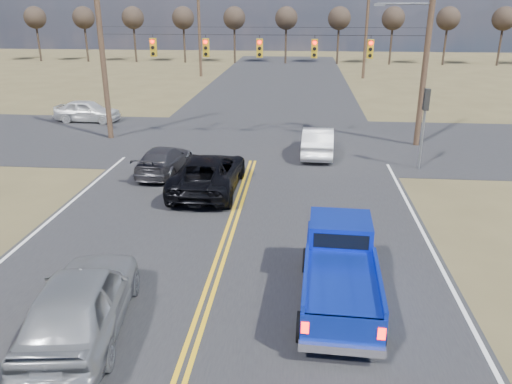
# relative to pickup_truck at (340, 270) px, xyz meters

# --- Properties ---
(ground) EXTENTS (160.00, 160.00, 0.00)m
(ground) POSITION_rel_pickup_truck_xyz_m (-3.55, -1.40, -0.93)
(ground) COLOR brown
(ground) RESTS_ON ground
(road_main) EXTENTS (14.00, 120.00, 0.02)m
(road_main) POSITION_rel_pickup_truck_xyz_m (-3.55, 8.60, -0.93)
(road_main) COLOR #28282B
(road_main) RESTS_ON ground
(road_cross) EXTENTS (120.00, 12.00, 0.02)m
(road_cross) POSITION_rel_pickup_truck_xyz_m (-3.55, 16.60, -0.93)
(road_cross) COLOR #28282B
(road_cross) RESTS_ON ground
(signal_gantry) EXTENTS (19.60, 4.83, 10.00)m
(signal_gantry) POSITION_rel_pickup_truck_xyz_m (-3.05, 16.39, 4.13)
(signal_gantry) COLOR #473323
(signal_gantry) RESTS_ON ground
(utility_poles) EXTENTS (19.60, 58.32, 10.00)m
(utility_poles) POSITION_rel_pickup_truck_xyz_m (-3.55, 15.60, 4.29)
(utility_poles) COLOR #473323
(utility_poles) RESTS_ON ground
(treeline) EXTENTS (87.00, 117.80, 7.40)m
(treeline) POSITION_rel_pickup_truck_xyz_m (-3.55, 25.56, 4.77)
(treeline) COLOR #33261C
(treeline) RESTS_ON ground
(pickup_truck) EXTENTS (2.22, 5.20, 1.92)m
(pickup_truck) POSITION_rel_pickup_truck_xyz_m (0.00, 0.00, 0.00)
(pickup_truck) COLOR black
(pickup_truck) RESTS_ON ground
(silver_suv) EXTENTS (2.71, 5.34, 1.74)m
(silver_suv) POSITION_rel_pickup_truck_xyz_m (-6.27, -1.96, -0.06)
(silver_suv) COLOR #919498
(silver_suv) RESTS_ON ground
(black_suv) EXTENTS (2.72, 5.74, 1.58)m
(black_suv) POSITION_rel_pickup_truck_xyz_m (-5.04, 8.21, -0.14)
(black_suv) COLOR black
(black_suv) RESTS_ON ground
(white_car_queue) EXTENTS (1.80, 4.65, 1.51)m
(white_car_queue) POSITION_rel_pickup_truck_xyz_m (-0.23, 14.10, -0.18)
(white_car_queue) COLOR white
(white_car_queue) RESTS_ON ground
(dgrey_car_queue) EXTENTS (2.08, 4.51, 1.28)m
(dgrey_car_queue) POSITION_rel_pickup_truck_xyz_m (-7.58, 10.36, -0.29)
(dgrey_car_queue) COLOR #353439
(dgrey_car_queue) RESTS_ON ground
(cross_car_west) EXTENTS (1.98, 4.47, 1.50)m
(cross_car_west) POSITION_rel_pickup_truck_xyz_m (-15.76, 20.86, -0.19)
(cross_car_west) COLOR silver
(cross_car_west) RESTS_ON ground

